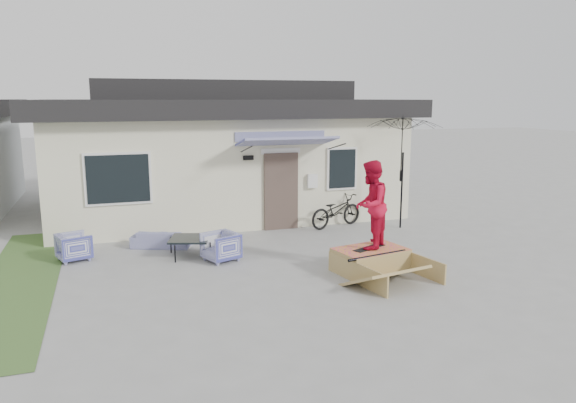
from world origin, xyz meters
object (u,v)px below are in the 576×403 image
object	(u,v)px
loveseat	(161,236)
bicycle	(336,207)
armchair_right	(221,245)
skateboard	(369,247)
patio_umbrella	(403,165)
coffee_table	(190,247)
armchair_left	(74,246)
skate_ramp	(370,260)
skater	(371,203)

from	to	relation	value
loveseat	bicycle	distance (m)	4.87
armchair_right	skateboard	size ratio (longest dim) A/B	0.85
patio_umbrella	loveseat	bearing A→B (deg)	179.01
coffee_table	bicycle	size ratio (longest dim) A/B	0.50
coffee_table	skateboard	bearing A→B (deg)	-33.52
coffee_table	loveseat	bearing A→B (deg)	118.74
bicycle	skateboard	size ratio (longest dim) A/B	2.11
coffee_table	patio_umbrella	world-z (taller)	patio_umbrella
skateboard	armchair_left	bearing A→B (deg)	130.13
armchair_left	coffee_table	size ratio (longest dim) A/B	0.78
armchair_left	patio_umbrella	size ratio (longest dim) A/B	0.27
armchair_left	bicycle	size ratio (longest dim) A/B	0.39
armchair_left	skateboard	xyz separation A→B (m)	(5.86, -2.73, 0.16)
skate_ramp	skateboard	distance (m)	0.27
armchair_right	coffee_table	xyz separation A→B (m)	(-0.59, 0.58, -0.14)
patio_umbrella	skateboard	distance (m)	4.23
loveseat	armchair_left	world-z (taller)	armchair_left
coffee_table	skater	world-z (taller)	skater
coffee_table	bicycle	distance (m)	4.57
armchair_right	skateboard	world-z (taller)	armchair_right
armchair_right	skateboard	distance (m)	3.25
coffee_table	skater	bearing A→B (deg)	-33.52
skateboard	skater	distance (m)	0.93
skate_ramp	skater	distance (m)	1.20
skater	armchair_right	bearing A→B (deg)	-77.92
loveseat	patio_umbrella	bearing A→B (deg)	-158.99
armchair_right	skater	distance (m)	3.42
loveseat	skate_ramp	size ratio (longest dim) A/B	0.74
skater	loveseat	bearing A→B (deg)	-86.64
armchair_left	skater	world-z (taller)	skater
loveseat	skater	distance (m)	5.21
patio_umbrella	skate_ramp	distance (m)	4.34
armchair_left	armchair_right	distance (m)	3.25
coffee_table	skate_ramp	bearing A→B (deg)	-33.99
skate_ramp	coffee_table	bearing A→B (deg)	135.26
skateboard	skater	bearing A→B (deg)	65.13
armchair_left	skater	xyz separation A→B (m)	(5.86, -2.73, 1.09)
armchair_left	coffee_table	xyz separation A→B (m)	(2.48, -0.49, -0.12)
skate_ramp	loveseat	bearing A→B (deg)	129.47
loveseat	armchair_right	world-z (taller)	armchair_right
skate_ramp	skater	size ratio (longest dim) A/B	1.04
patio_umbrella	skate_ramp	world-z (taller)	patio_umbrella
skate_ramp	bicycle	bearing A→B (deg)	66.03
skate_ramp	skater	world-z (taller)	skater
patio_umbrella	coffee_table	bearing A→B (deg)	-171.62
bicycle	loveseat	bearing A→B (deg)	78.04
armchair_left	skateboard	bearing A→B (deg)	-133.45
skate_ramp	skateboard	xyz separation A→B (m)	(-0.01, 0.05, 0.26)
bicycle	skateboard	xyz separation A→B (m)	(-0.91, -3.78, -0.06)
coffee_table	patio_umbrella	distance (m)	6.20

